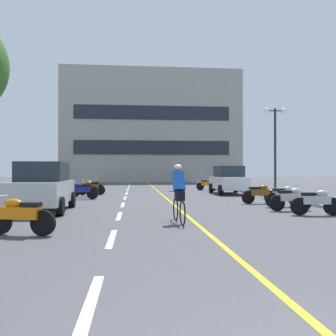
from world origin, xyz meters
name	(u,v)px	position (x,y,z in m)	size (l,w,h in m)	color
ground_plane	(158,194)	(0.00, 21.00, 0.00)	(140.00, 140.00, 0.00)	#47474C
curb_left	(53,191)	(-7.20, 24.00, 0.06)	(2.40, 72.00, 0.12)	#A8A8A3
curb_right	(252,190)	(7.20, 24.00, 0.06)	(2.40, 72.00, 0.12)	#A8A8A3
lane_dash_0	(90,305)	(-2.00, 2.00, 0.00)	(0.14, 2.20, 0.01)	silver
lane_dash_1	(112,238)	(-2.00, 6.00, 0.00)	(0.14, 2.20, 0.01)	silver
lane_dash_2	(119,216)	(-2.00, 10.00, 0.00)	(0.14, 2.20, 0.01)	silver
lane_dash_3	(123,205)	(-2.00, 14.00, 0.00)	(0.14, 2.20, 0.01)	silver
lane_dash_4	(125,198)	(-2.00, 18.00, 0.00)	(0.14, 2.20, 0.01)	silver
lane_dash_5	(127,193)	(-2.00, 22.00, 0.00)	(0.14, 2.20, 0.01)	silver
lane_dash_6	(128,190)	(-2.00, 26.00, 0.00)	(0.14, 2.20, 0.01)	silver
lane_dash_7	(128,188)	(-2.00, 30.00, 0.00)	(0.14, 2.20, 0.01)	silver
lane_dash_8	(129,186)	(-2.00, 34.00, 0.00)	(0.14, 2.20, 0.01)	silver
lane_dash_9	(130,184)	(-2.00, 38.00, 0.00)	(0.14, 2.20, 0.01)	silver
lane_dash_10	(130,183)	(-2.00, 42.00, 0.00)	(0.14, 2.20, 0.01)	silver
lane_dash_11	(130,182)	(-2.00, 46.00, 0.00)	(0.14, 2.20, 0.01)	silver
centre_line_yellow	(158,192)	(0.25, 24.00, 0.00)	(0.12, 66.00, 0.01)	gold
office_building	(151,128)	(0.92, 49.49, 7.58)	(24.12, 9.09, 15.17)	#9E998E
street_lamp_mid	(275,131)	(7.24, 19.67, 3.98)	(1.46, 0.36, 5.31)	black
parked_car_near	(43,187)	(-4.84, 11.57, 0.92)	(2.03, 4.25, 1.82)	black
parked_car_mid	(229,180)	(4.62, 20.98, 0.92)	(1.94, 4.21, 1.82)	black
motorcycle_2	(21,215)	(-4.13, 6.58, 0.47)	(1.67, 0.71, 0.92)	black
motorcycle_3	(316,201)	(4.59, 9.52, 0.47)	(1.70, 0.60, 0.92)	black
motorcycle_4	(291,198)	(4.33, 10.93, 0.47)	(1.70, 0.60, 0.92)	black
motorcycle_5	(284,196)	(4.69, 12.36, 0.47)	(1.69, 0.61, 0.92)	black
motorcycle_6	(260,193)	(4.20, 13.94, 0.47)	(1.70, 0.60, 0.92)	black
motorcycle_7	(82,190)	(-4.25, 17.23, 0.47)	(1.70, 0.60, 0.92)	black
motorcycle_8	(84,189)	(-4.37, 19.11, 0.47)	(1.69, 0.60, 0.92)	black
motorcycle_9	(91,187)	(-4.16, 20.79, 0.47)	(1.70, 0.60, 0.92)	black
motorcycle_10	(91,186)	(-4.36, 22.53, 0.47)	(1.69, 0.62, 0.92)	black
motorcycle_11	(208,184)	(4.13, 25.34, 0.47)	(1.66, 0.74, 0.92)	black
cyclist_rider	(179,192)	(-0.22, 8.26, 0.89)	(0.42, 1.77, 1.71)	black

